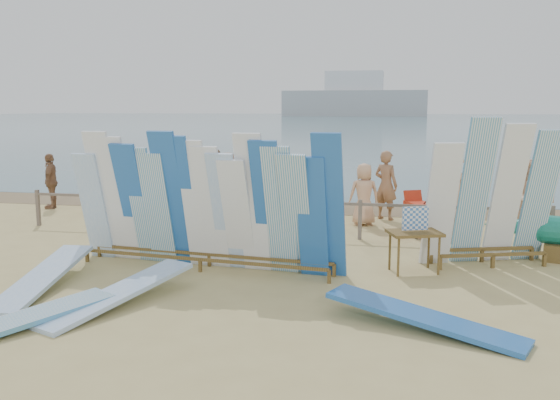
% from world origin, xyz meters
% --- Properties ---
extents(ground, '(160.00, 160.00, 0.00)m').
position_xyz_m(ground, '(0.00, 0.00, 0.00)').
color(ground, tan).
rests_on(ground, ground).
extents(ocean, '(320.00, 240.00, 0.02)m').
position_xyz_m(ocean, '(0.00, 128.00, 0.00)').
color(ocean, '#416674').
rests_on(ocean, ground).
extents(wet_sand_strip, '(40.00, 2.60, 0.01)m').
position_xyz_m(wet_sand_strip, '(0.00, 7.20, 0.00)').
color(wet_sand_strip, brown).
rests_on(wet_sand_strip, ground).
extents(distant_ship, '(45.00, 8.00, 14.00)m').
position_xyz_m(distant_ship, '(-12.00, 180.00, 5.31)').
color(distant_ship, '#999EA3').
rests_on(distant_ship, ocean).
extents(fence, '(12.08, 0.08, 0.90)m').
position_xyz_m(fence, '(0.00, 3.00, 0.63)').
color(fence, '#6D5F52').
rests_on(fence, ground).
extents(main_surfboard_rack, '(5.17, 1.19, 2.54)m').
position_xyz_m(main_surfboard_rack, '(-0.61, -0.03, 1.14)').
color(main_surfboard_rack, brown).
rests_on(main_surfboard_rack, ground).
extents(side_surfboard_rack, '(2.55, 1.43, 2.77)m').
position_xyz_m(side_surfboard_rack, '(4.52, 1.30, 1.26)').
color(side_surfboard_rack, brown).
rests_on(side_surfboard_rack, ground).
extents(vendor_table, '(1.06, 0.90, 1.20)m').
position_xyz_m(vendor_table, '(3.13, 0.51, 0.40)').
color(vendor_table, brown).
rests_on(vendor_table, ground).
extents(flat_board_b, '(1.52, 2.71, 0.39)m').
position_xyz_m(flat_board_b, '(-1.22, -2.22, 0.00)').
color(flat_board_b, '#8EB4E4').
rests_on(flat_board_b, ground).
extents(flat_board_d, '(2.70, 1.55, 0.34)m').
position_xyz_m(flat_board_d, '(3.21, -2.31, 0.00)').
color(flat_board_d, '#235EAF').
rests_on(flat_board_d, ground).
extents(flat_board_a, '(0.82, 2.73, 0.42)m').
position_xyz_m(flat_board_a, '(-2.81, -1.70, 0.00)').
color(flat_board_a, '#8EB4E4').
rests_on(flat_board_a, ground).
extents(flat_board_e, '(1.89, 2.59, 0.22)m').
position_xyz_m(flat_board_e, '(-2.13, -3.39, 0.00)').
color(flat_board_e, silver).
rests_on(flat_board_e, ground).
extents(beach_chair_left, '(0.62, 0.64, 0.90)m').
position_xyz_m(beach_chair_left, '(-0.37, 3.81, 0.26)').
color(beach_chair_left, red).
rests_on(beach_chair_left, ground).
extents(beach_chair_right, '(0.68, 0.70, 0.89)m').
position_xyz_m(beach_chair_right, '(0.40, 3.55, 0.26)').
color(beach_chair_right, red).
rests_on(beach_chair_right, ground).
extents(stroller, '(0.78, 0.89, 1.02)m').
position_xyz_m(stroller, '(3.28, 3.65, 0.41)').
color(stroller, red).
rests_on(stroller, ground).
extents(beachgoer_6, '(0.83, 0.57, 1.56)m').
position_xyz_m(beachgoer_6, '(1.97, 4.69, 0.78)').
color(beachgoer_6, tan).
rests_on(beachgoer_6, ground).
extents(beachgoer_8, '(0.92, 0.65, 1.72)m').
position_xyz_m(beachgoer_8, '(5.89, 4.68, 0.86)').
color(beachgoer_8, beige).
rests_on(beachgoer_8, ground).
extents(beachgoer_4, '(0.50, 1.10, 1.86)m').
position_xyz_m(beachgoer_4, '(-1.95, 4.82, 0.93)').
color(beachgoer_4, '#8C6042').
rests_on(beachgoer_4, ground).
extents(beachgoer_11, '(1.52, 1.01, 1.56)m').
position_xyz_m(beachgoer_11, '(-4.38, 6.70, 0.78)').
color(beachgoer_11, beige).
rests_on(beachgoer_11, ground).
extents(beachgoer_extra_1, '(0.68, 1.02, 1.61)m').
position_xyz_m(beachgoer_extra_1, '(-7.13, 5.38, 0.80)').
color(beachgoer_extra_1, '#8C6042').
rests_on(beachgoer_extra_1, ground).
extents(beachgoer_9, '(1.09, 1.09, 1.69)m').
position_xyz_m(beachgoer_9, '(4.29, 6.56, 0.85)').
color(beachgoer_9, tan).
rests_on(beachgoer_9, ground).
extents(beachgoer_3, '(0.81, 1.16, 1.66)m').
position_xyz_m(beachgoer_3, '(-0.32, 6.31, 0.83)').
color(beachgoer_3, tan).
rests_on(beachgoer_3, ground).
extents(beachgoer_7, '(0.76, 0.65, 1.82)m').
position_xyz_m(beachgoer_7, '(2.49, 5.56, 0.91)').
color(beachgoer_7, '#8C6042').
rests_on(beachgoer_7, ground).
extents(beachgoer_extra_0, '(0.67, 1.19, 1.73)m').
position_xyz_m(beachgoer_extra_0, '(6.45, 5.61, 0.87)').
color(beachgoer_extra_0, tan).
rests_on(beachgoer_extra_0, ground).
extents(beachgoer_2, '(0.95, 0.80, 1.77)m').
position_xyz_m(beachgoer_2, '(-1.57, 4.63, 0.89)').
color(beachgoer_2, beige).
rests_on(beachgoer_2, ground).
extents(beachgoer_0, '(0.83, 0.98, 1.83)m').
position_xyz_m(beachgoer_0, '(-5.49, 5.20, 0.91)').
color(beachgoer_0, tan).
rests_on(beachgoer_0, ground).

